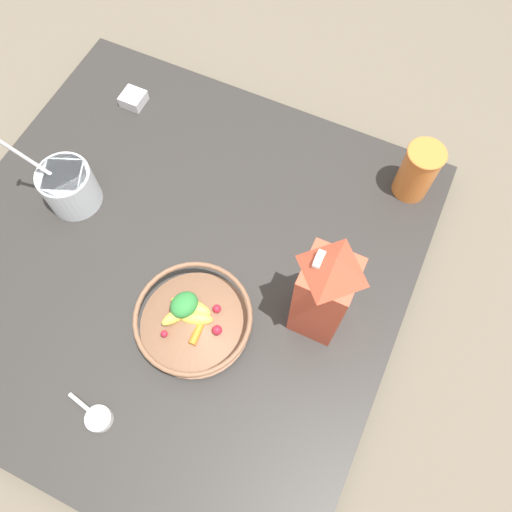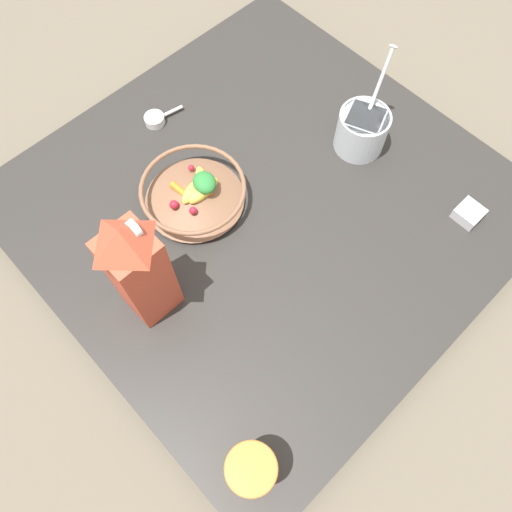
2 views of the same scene
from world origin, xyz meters
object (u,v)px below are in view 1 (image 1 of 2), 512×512
Objects in this scene: yogurt_tub at (69,186)px; drinking_cup at (418,171)px; fruit_bowl at (193,319)px; milk_carton at (324,292)px; spice_jar at (134,99)px.

yogurt_tub reaches higher than drinking_cup.
fruit_bowl is 1.04× the size of yogurt_tub.
fruit_bowl is 0.27m from milk_carton.
fruit_bowl reaches higher than spice_jar.
yogurt_tub is 0.75m from drinking_cup.
drinking_cup reaches higher than spice_jar.
spice_jar is (-0.44, -0.40, -0.02)m from fruit_bowl.
milk_carton reaches higher than yogurt_tub.
yogurt_tub is at bearing -62.96° from drinking_cup.
drinking_cup is 0.70m from spice_jar.
drinking_cup is at bearing 168.12° from milk_carton.
yogurt_tub is 0.30m from spice_jar.
milk_carton is at bearing 62.16° from spice_jar.
milk_carton reaches higher than spice_jar.
fruit_bowl is at bearing -61.65° from milk_carton.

